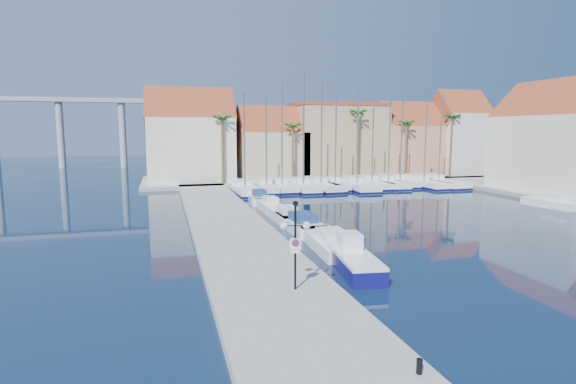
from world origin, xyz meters
name	(u,v)px	position (x,y,z in m)	size (l,w,h in m)	color
ground	(441,280)	(0.00, 0.00, 0.00)	(260.00, 260.00, 0.00)	black
quay_west	(232,231)	(-9.00, 13.50, 0.25)	(6.00, 77.00, 0.50)	gray
shore_north	(318,178)	(10.00, 48.00, 0.25)	(54.00, 16.00, 0.50)	gray
lamp_post	(295,232)	(-8.15, -0.58, 3.21)	(1.39, 0.54, 4.12)	black
bollard	(419,366)	(-6.60, -8.53, 0.73)	(0.19, 0.19, 0.47)	black
fishing_boat	(354,260)	(-3.80, 2.66, 0.65)	(2.56, 5.78, 1.96)	#100F5A
motorboat_west_0	(329,241)	(-3.45, 7.42, 0.51)	(2.66, 7.23, 1.40)	white
motorboat_west_1	(300,223)	(-3.54, 13.69, 0.51)	(2.44, 7.36, 1.40)	white
motorboat_west_2	(286,216)	(-3.83, 16.99, 0.51)	(1.91, 5.95, 1.40)	white
motorboat_west_3	(269,205)	(-3.96, 22.72, 0.51)	(1.83, 5.50, 1.40)	white
motorboat_west_4	(259,197)	(-3.89, 28.03, 0.51)	(2.59, 6.43, 1.40)	white
motorboat_east_1	(551,203)	(24.01, 16.59, 0.51)	(2.62, 5.69, 1.40)	white
sailboat_0	(244,188)	(-4.25, 35.49, 0.58)	(3.11, 10.59, 12.38)	white
sailboat_1	(266,187)	(-1.27, 36.17, 0.60)	(2.89, 8.71, 11.97)	white
sailboat_2	(281,186)	(0.79, 36.39, 0.62)	(2.42, 9.07, 13.69)	white
sailboat_3	(302,186)	(3.47, 35.72, 0.62)	(2.81, 9.78, 14.89)	white
sailboat_4	(319,185)	(5.97, 36.22, 0.59)	(3.77, 11.04, 13.91)	white
sailboat_5	(334,184)	(8.15, 36.35, 0.61)	(2.83, 8.49, 12.18)	white
sailboat_6	(355,185)	(10.77, 35.30, 0.58)	(3.58, 11.24, 13.19)	white
sailboat_7	(370,183)	(13.46, 36.52, 0.59)	(3.14, 10.09, 12.76)	white
sailboat_8	(386,183)	(15.94, 36.39, 0.58)	(3.53, 10.48, 12.46)	white
sailboat_9	(398,182)	(18.06, 36.87, 0.60)	(2.61, 8.93, 11.92)	white
sailboat_10	(421,183)	(20.82, 35.42, 0.56)	(3.11, 10.92, 11.35)	white
sailboat_11	(435,182)	(23.16, 35.52, 0.57)	(3.63, 11.61, 12.94)	white
building_0	(190,139)	(-10.00, 47.00, 6.52)	(12.30, 9.00, 13.50)	beige
building_1	(271,147)	(2.00, 47.00, 5.30)	(10.30, 8.00, 11.00)	tan
building_2	(336,140)	(13.00, 48.00, 6.26)	(14.20, 10.20, 11.50)	tan
building_3	(406,142)	(25.00, 47.00, 5.86)	(10.30, 8.00, 12.00)	tan
building_4	(457,135)	(34.00, 46.00, 6.97)	(8.30, 8.00, 14.00)	silver
building_6	(558,141)	(32.00, 24.00, 6.52)	(9.00, 14.30, 13.50)	beige
palm_0	(222,121)	(-6.00, 42.00, 9.08)	(2.60, 2.60, 10.15)	brown
palm_1	(293,128)	(4.00, 42.00, 8.14)	(2.60, 2.60, 9.15)	brown
palm_2	(358,115)	(14.00, 42.00, 10.02)	(2.60, 2.60, 11.15)	brown
palm_3	(406,125)	(22.00, 42.00, 8.61)	(2.60, 2.60, 9.65)	brown
palm_4	(452,119)	(30.00, 42.00, 9.55)	(2.60, 2.60, 10.65)	brown
viaduct	(32,118)	(-39.07, 82.00, 10.25)	(48.00, 2.20, 14.45)	#9E9E99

